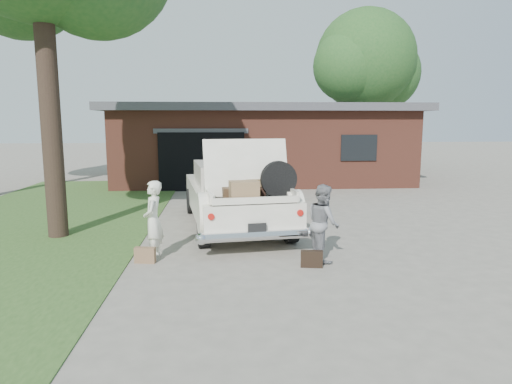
{
  "coord_description": "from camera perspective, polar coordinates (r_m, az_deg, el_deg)",
  "views": [
    {
      "loc": [
        -0.72,
        -9.19,
        2.66
      ],
      "look_at": [
        0.0,
        0.6,
        1.1
      ],
      "focal_mm": 32.0,
      "sensor_mm": 36.0,
      "label": 1
    }
  ],
  "objects": [
    {
      "name": "tree_right",
      "position": [
        27.29,
        13.67,
        15.26
      ],
      "size": [
        6.43,
        5.59,
        8.8
      ],
      "color": "#38281E",
      "rests_on": "ground"
    },
    {
      "name": "woman_left",
      "position": [
        8.93,
        -12.73,
        -3.47
      ],
      "size": [
        0.37,
        0.56,
        1.52
      ],
      "primitive_type": "imported",
      "rotation": [
        0.0,
        0.0,
        -1.58
      ],
      "color": "silver",
      "rests_on": "ground"
    },
    {
      "name": "woman_right",
      "position": [
        8.75,
        8.41,
        -3.79
      ],
      "size": [
        0.64,
        0.78,
        1.47
      ],
      "primitive_type": "imported",
      "rotation": [
        0.0,
        0.0,
        1.7
      ],
      "color": "gray",
      "rests_on": "ground"
    },
    {
      "name": "ground",
      "position": [
        9.59,
        0.27,
        -7.07
      ],
      "size": [
        90.0,
        90.0,
        0.0
      ],
      "primitive_type": "plane",
      "color": "gray",
      "rests_on": "ground"
    },
    {
      "name": "sedan",
      "position": [
        11.41,
        -2.71,
        -0.29
      ],
      "size": [
        2.85,
        5.77,
        2.25
      ],
      "rotation": [
        0.0,
        0.0,
        0.14
      ],
      "color": "white",
      "rests_on": "ground"
    },
    {
      "name": "house",
      "position": [
        20.75,
        0.49,
        6.29
      ],
      "size": [
        12.8,
        7.8,
        3.3
      ],
      "color": "brown",
      "rests_on": "ground"
    },
    {
      "name": "suitcase_left",
      "position": [
        8.87,
        -13.7,
        -7.67
      ],
      "size": [
        0.4,
        0.19,
        0.3
      ],
      "primitive_type": "cube",
      "rotation": [
        0.0,
        0.0,
        -0.17
      ],
      "color": "#836043",
      "rests_on": "ground"
    },
    {
      "name": "grass_strip",
      "position": [
        13.35,
        -25.13,
        -3.29
      ],
      "size": [
        6.0,
        16.0,
        0.02
      ],
      "primitive_type": "cube",
      "color": "#2D4C1E",
      "rests_on": "ground"
    },
    {
      "name": "suitcase_right",
      "position": [
        8.44,
        6.97,
        -8.31
      ],
      "size": [
        0.41,
        0.19,
        0.31
      ],
      "primitive_type": "cube",
      "rotation": [
        0.0,
        0.0,
        -0.17
      ],
      "color": "black",
      "rests_on": "ground"
    }
  ]
}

